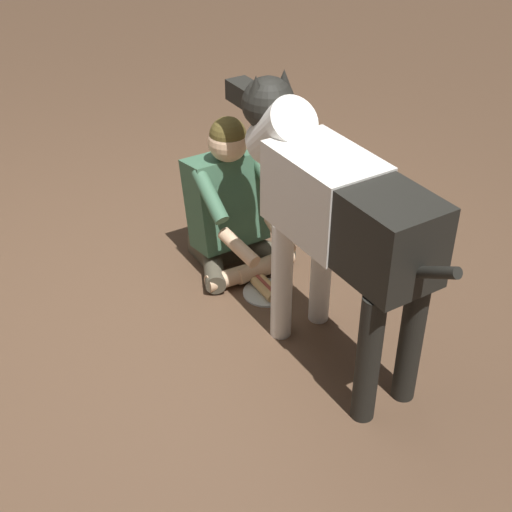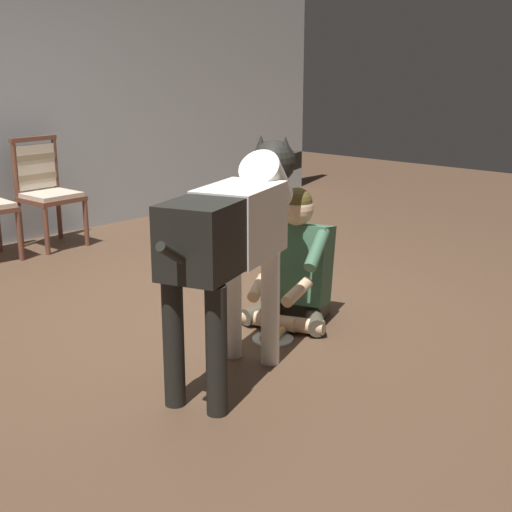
{
  "view_description": "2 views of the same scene",
  "coord_description": "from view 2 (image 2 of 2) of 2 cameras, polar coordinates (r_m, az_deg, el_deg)",
  "views": [
    {
      "loc": [
        -3.1,
        0.2,
        2.3
      ],
      "look_at": [
        -0.35,
        -0.43,
        0.4
      ],
      "focal_mm": 49.98,
      "sensor_mm": 36.0,
      "label": 1
    },
    {
      "loc": [
        -3.08,
        -3.14,
        1.6
      ],
      "look_at": [
        -0.39,
        -0.63,
        0.6
      ],
      "focal_mm": 49.13,
      "sensor_mm": 36.0,
      "label": 2
    }
  ],
  "objects": [
    {
      "name": "large_dog",
      "position": [
        3.57,
        -1.71,
        2.06
      ],
      "size": [
        1.48,
        0.64,
        1.22
      ],
      "color": "silver",
      "rests_on": "ground"
    },
    {
      "name": "ground_plane",
      "position": [
        4.68,
        -2.4,
        -4.71
      ],
      "size": [
        14.67,
        14.67,
        0.0
      ],
      "primitive_type": "plane",
      "color": "brown"
    },
    {
      "name": "hot_dog_on_plate",
      "position": [
        4.24,
        1.38,
        -6.53
      ],
      "size": [
        0.25,
        0.25,
        0.06
      ],
      "color": "silver",
      "rests_on": "ground"
    },
    {
      "name": "dining_chair_right_of_pair",
      "position": [
        6.62,
        -16.82,
        5.44
      ],
      "size": [
        0.48,
        0.49,
        0.98
      ],
      "color": "brown",
      "rests_on": "ground"
    },
    {
      "name": "person_sitting_on_floor",
      "position": [
        4.46,
        3.25,
        -0.93
      ],
      "size": [
        0.72,
        0.6,
        0.87
      ],
      "color": "#4F4939",
      "rests_on": "ground"
    }
  ]
}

